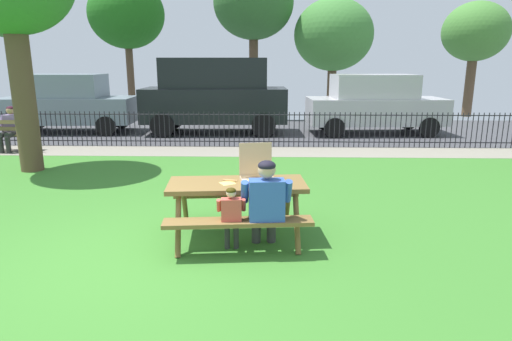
{
  "coord_description": "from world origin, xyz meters",
  "views": [
    {
      "loc": [
        1.61,
        -4.69,
        2.29
      ],
      "look_at": [
        1.42,
        1.57,
        0.75
      ],
      "focal_mm": 30.68,
      "sensor_mm": 36.0,
      "label": 1
    }
  ],
  "objects_px": {
    "far_tree_right": "(475,33)",
    "parked_car_left": "(215,94)",
    "park_bench_left": "(5,136)",
    "person_on_park_bench": "(10,127)",
    "far_tree_midleft": "(127,15)",
    "far_tree_center": "(254,4)",
    "parked_car_center": "(374,103)",
    "far_tree_midright": "(334,35)",
    "picnic_table_foreground": "(237,195)",
    "far_tree_left": "(5,12)",
    "parked_car_far_left": "(67,103)",
    "pizza_slice_on_table": "(228,182)",
    "adult_at_table": "(266,202)",
    "pizza_box_open": "(257,175)",
    "child_at_table": "(231,214)"
  },
  "relations": [
    {
      "from": "parked_car_far_left",
      "to": "parked_car_left",
      "type": "relative_size",
      "value": 0.94
    },
    {
      "from": "pizza_box_open",
      "to": "pizza_slice_on_table",
      "type": "bearing_deg",
      "value": -171.42
    },
    {
      "from": "person_on_park_bench",
      "to": "far_tree_midright",
      "type": "height_order",
      "value": "far_tree_midright"
    },
    {
      "from": "pizza_slice_on_table",
      "to": "parked_car_far_left",
      "type": "distance_m",
      "value": 11.07
    },
    {
      "from": "far_tree_left",
      "to": "far_tree_right",
      "type": "bearing_deg",
      "value": 0.0
    },
    {
      "from": "person_on_park_bench",
      "to": "parked_car_center",
      "type": "relative_size",
      "value": 0.26
    },
    {
      "from": "picnic_table_foreground",
      "to": "far_tree_midright",
      "type": "xyz_separation_m",
      "value": [
        3.16,
        14.19,
        2.86
      ]
    },
    {
      "from": "parked_car_center",
      "to": "far_tree_left",
      "type": "xyz_separation_m",
      "value": [
        -14.95,
        5.08,
        3.46
      ]
    },
    {
      "from": "person_on_park_bench",
      "to": "far_tree_center",
      "type": "bearing_deg",
      "value": 53.7
    },
    {
      "from": "picnic_table_foreground",
      "to": "pizza_slice_on_table",
      "type": "height_order",
      "value": "pizza_slice_on_table"
    },
    {
      "from": "far_tree_midright",
      "to": "pizza_slice_on_table",
      "type": "bearing_deg",
      "value": -103.01
    },
    {
      "from": "parked_car_far_left",
      "to": "person_on_park_bench",
      "type": "bearing_deg",
      "value": -90.7
    },
    {
      "from": "parked_car_center",
      "to": "adult_at_table",
      "type": "bearing_deg",
      "value": -110.12
    },
    {
      "from": "park_bench_left",
      "to": "far_tree_left",
      "type": "bearing_deg",
      "value": 117.93
    },
    {
      "from": "picnic_table_foreground",
      "to": "child_at_table",
      "type": "xyz_separation_m",
      "value": [
        -0.03,
        -0.53,
        -0.07
      ]
    },
    {
      "from": "far_tree_right",
      "to": "far_tree_center",
      "type": "bearing_deg",
      "value": 180.0
    },
    {
      "from": "child_at_table",
      "to": "person_on_park_bench",
      "type": "distance_m",
      "value": 9.01
    },
    {
      "from": "park_bench_left",
      "to": "person_on_park_bench",
      "type": "bearing_deg",
      "value": 6.96
    },
    {
      "from": "person_on_park_bench",
      "to": "far_tree_midright",
      "type": "xyz_separation_m",
      "value": [
        9.6,
        8.39,
        2.81
      ]
    },
    {
      "from": "far_tree_midleft",
      "to": "far_tree_center",
      "type": "height_order",
      "value": "far_tree_center"
    },
    {
      "from": "picnic_table_foreground",
      "to": "adult_at_table",
      "type": "height_order",
      "value": "adult_at_table"
    },
    {
      "from": "far_tree_left",
      "to": "far_tree_midleft",
      "type": "xyz_separation_m",
      "value": [
        5.29,
        0.0,
        -0.14
      ]
    },
    {
      "from": "child_at_table",
      "to": "far_tree_midleft",
      "type": "distance_m",
      "value": 16.25
    },
    {
      "from": "picnic_table_foreground",
      "to": "far_tree_right",
      "type": "height_order",
      "value": "far_tree_right"
    },
    {
      "from": "picnic_table_foreground",
      "to": "person_on_park_bench",
      "type": "distance_m",
      "value": 8.66
    },
    {
      "from": "park_bench_left",
      "to": "parked_car_far_left",
      "type": "relative_size",
      "value": 0.36
    },
    {
      "from": "parked_car_center",
      "to": "far_tree_midright",
      "type": "distance_m",
      "value": 5.69
    },
    {
      "from": "park_bench_left",
      "to": "parked_car_center",
      "type": "distance_m",
      "value": 11.02
    },
    {
      "from": "picnic_table_foreground",
      "to": "child_at_table",
      "type": "bearing_deg",
      "value": -93.4
    },
    {
      "from": "far_tree_midleft",
      "to": "far_tree_center",
      "type": "distance_m",
      "value": 5.5
    },
    {
      "from": "pizza_slice_on_table",
      "to": "pizza_box_open",
      "type": "bearing_deg",
      "value": 8.58
    },
    {
      "from": "picnic_table_foreground",
      "to": "park_bench_left",
      "type": "distance_m",
      "value": 8.77
    },
    {
      "from": "park_bench_left",
      "to": "picnic_table_foreground",
      "type": "bearing_deg",
      "value": -41.21
    },
    {
      "from": "adult_at_table",
      "to": "far_tree_midleft",
      "type": "bearing_deg",
      "value": 112.76
    },
    {
      "from": "pizza_slice_on_table",
      "to": "parked_car_left",
      "type": "relative_size",
      "value": 0.05
    },
    {
      "from": "picnic_table_foreground",
      "to": "person_on_park_bench",
      "type": "xyz_separation_m",
      "value": [
        -6.44,
        5.8,
        0.06
      ]
    },
    {
      "from": "park_bench_left",
      "to": "far_tree_left",
      "type": "height_order",
      "value": "far_tree_left"
    },
    {
      "from": "person_on_park_bench",
      "to": "far_tree_midleft",
      "type": "xyz_separation_m",
      "value": [
        0.68,
        8.39,
        3.67
      ]
    },
    {
      "from": "parked_car_left",
      "to": "far_tree_midright",
      "type": "height_order",
      "value": "far_tree_midright"
    },
    {
      "from": "far_tree_midleft",
      "to": "far_tree_midright",
      "type": "xyz_separation_m",
      "value": [
        8.92,
        0.0,
        -0.86
      ]
    },
    {
      "from": "parked_car_center",
      "to": "pizza_slice_on_table",
      "type": "bearing_deg",
      "value": -113.73
    },
    {
      "from": "pizza_box_open",
      "to": "far_tree_left",
      "type": "bearing_deg",
      "value": 128.68
    },
    {
      "from": "far_tree_midright",
      "to": "parked_car_center",
      "type": "bearing_deg",
      "value": -81.86
    },
    {
      "from": "person_on_park_bench",
      "to": "far_tree_midleft",
      "type": "bearing_deg",
      "value": 85.37
    },
    {
      "from": "park_bench_left",
      "to": "person_on_park_bench",
      "type": "distance_m",
      "value": 0.29
    },
    {
      "from": "pizza_box_open",
      "to": "parked_car_far_left",
      "type": "xyz_separation_m",
      "value": [
        -6.67,
        9.06,
        0.14
      ]
    },
    {
      "from": "parked_car_far_left",
      "to": "far_tree_midright",
      "type": "xyz_separation_m",
      "value": [
        9.56,
        5.08,
        2.46
      ]
    },
    {
      "from": "far_tree_right",
      "to": "parked_car_left",
      "type": "bearing_deg",
      "value": -154.29
    },
    {
      "from": "park_bench_left",
      "to": "parked_car_far_left",
      "type": "height_order",
      "value": "parked_car_far_left"
    },
    {
      "from": "far_tree_midright",
      "to": "person_on_park_bench",
      "type": "bearing_deg",
      "value": -138.86
    }
  ]
}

